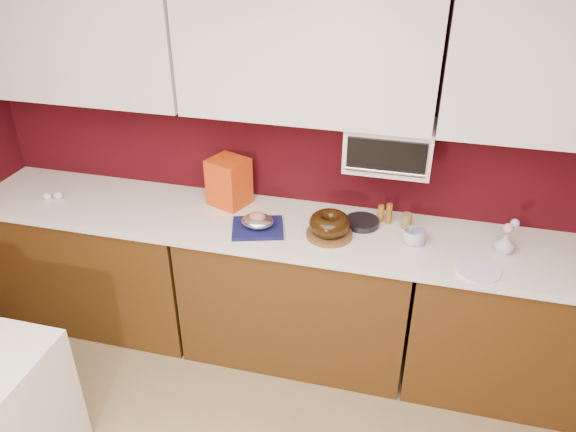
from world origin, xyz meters
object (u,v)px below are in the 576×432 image
Objects in this scene: flower_vase at (505,242)px; bundt_cake at (330,223)px; toaster_oven at (389,145)px; coffee_mug at (413,236)px; pandoro_box at (229,182)px; foil_ham_nest at (258,221)px; blue_jar at (418,237)px.

bundt_cake is at bearing -175.80° from flower_vase.
flower_vase is (0.65, -0.15, -0.41)m from toaster_oven.
toaster_oven is at bearing 133.64° from coffee_mug.
toaster_oven is 1.57× the size of pandoro_box.
blue_jar is at bearing 4.31° from foil_ham_nest.
foil_ham_nest is at bearing -175.36° from bundt_cake.
bundt_cake reaches higher than coffee_mug.
flower_vase is at bearing 4.39° from blue_jar.
pandoro_box is (-0.65, 0.22, 0.06)m from bundt_cake.
pandoro_box is at bearing 161.29° from bundt_cake.
foil_ham_nest is at bearing -175.67° from flower_vase.
toaster_oven reaches higher than blue_jar.
pandoro_box is (-0.91, 0.00, -0.33)m from toaster_oven.
coffee_mug is at bearing -175.66° from flower_vase.
foil_ham_nest is (-0.40, -0.03, -0.03)m from bundt_cake.
foil_ham_nest is 0.87m from blue_jar.
toaster_oven is 2.49× the size of foil_ham_nest.
flower_vase is at bearing 15.42° from pandoro_box.
pandoro_box reaches higher than foil_ham_nest.
coffee_mug reaches higher than blue_jar.
toaster_oven reaches higher than bundt_cake.
bundt_cake is 0.69m from pandoro_box.
bundt_cake is (-0.26, -0.22, -0.39)m from toaster_oven.
coffee_mug is at bearing 4.05° from bundt_cake.
bundt_cake is 0.78× the size of pandoro_box.
pandoro_box is at bearing 134.91° from foil_ham_nest.
foil_ham_nest is 0.84m from coffee_mug.
flower_vase is at bearing 4.20° from bundt_cake.
pandoro_box reaches higher than coffee_mug.
flower_vase is at bearing 4.34° from coffee_mug.
toaster_oven reaches higher than flower_vase.
toaster_oven is 4.33× the size of coffee_mug.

